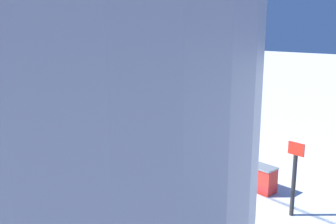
# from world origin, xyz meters

# --- Properties ---
(ground_plane) EXTENTS (120.00, 120.00, 0.00)m
(ground_plane) POSITION_xyz_m (0.00, 0.00, 0.00)
(ground_plane) COLOR white
(grind_box) EXTENTS (6.80, 0.55, 0.72)m
(grind_box) POSITION_xyz_m (0.00, 0.00, 0.33)
(grind_box) COLOR red
(grind_box) RESTS_ON ground_plane
(snowboarder) EXTENTS (1.41, 0.78, 1.55)m
(snowboarder) POSITION_xyz_m (-0.46, -0.05, 1.57)
(snowboarder) COLOR silver
(snowboarder) RESTS_ON grind_box
(safety_fence) EXTENTS (8.92, 0.12, 0.95)m
(safety_fence) POSITION_xyz_m (0.00, 3.45, 0.48)
(safety_fence) COLOR red
(safety_fence) RESTS_ON ground_plane
(trail_marker) EXTENTS (0.40, 0.10, 1.81)m
(trail_marker) POSITION_xyz_m (-4.32, 0.58, 0.97)
(trail_marker) COLOR #262628
(trail_marker) RESTS_ON ground_plane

